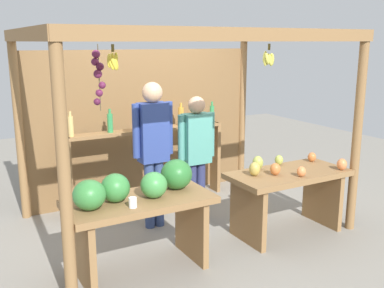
% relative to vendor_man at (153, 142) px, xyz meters
% --- Properties ---
extents(ground_plane, '(12.00, 12.00, 0.00)m').
position_rel_vendor_man_xyz_m(ground_plane, '(0.34, -0.06, -1.00)').
color(ground_plane, gray).
rests_on(ground_plane, ground).
extents(market_stall, '(3.30, 2.27, 2.21)m').
position_rel_vendor_man_xyz_m(market_stall, '(0.33, 0.43, 0.30)').
color(market_stall, olive).
rests_on(market_stall, ground).
extents(fruit_counter_left, '(1.34, 0.64, 1.00)m').
position_rel_vendor_man_xyz_m(fruit_counter_left, '(-0.54, -0.86, -0.35)').
color(fruit_counter_left, olive).
rests_on(fruit_counter_left, ground).
extents(fruit_counter_right, '(1.34, 0.64, 0.86)m').
position_rel_vendor_man_xyz_m(fruit_counter_right, '(1.21, -0.86, -0.47)').
color(fruit_counter_right, olive).
rests_on(fruit_counter_right, ground).
extents(bottle_shelf_unit, '(2.12, 0.22, 1.31)m').
position_rel_vendor_man_xyz_m(bottle_shelf_unit, '(0.26, 0.75, -0.22)').
color(bottle_shelf_unit, olive).
rests_on(bottle_shelf_unit, ground).
extents(vendor_man, '(0.48, 0.23, 1.66)m').
position_rel_vendor_man_xyz_m(vendor_man, '(0.00, 0.00, 0.00)').
color(vendor_man, navy).
rests_on(vendor_man, ground).
extents(vendor_woman, '(0.48, 0.20, 1.48)m').
position_rel_vendor_man_xyz_m(vendor_woman, '(0.55, -0.01, -0.13)').
color(vendor_woman, navy).
rests_on(vendor_woman, ground).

